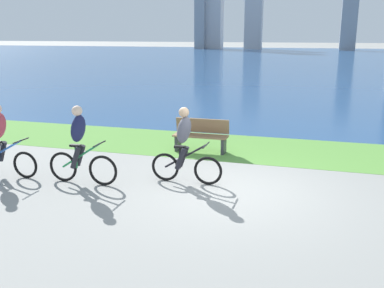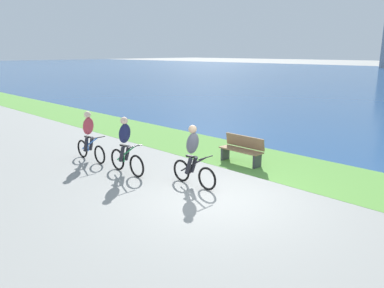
% 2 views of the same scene
% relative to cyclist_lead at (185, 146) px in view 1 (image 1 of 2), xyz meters
% --- Properties ---
extents(ground_plane, '(300.00, 300.00, 0.00)m').
position_rel_cyclist_lead_xyz_m(ground_plane, '(1.12, -0.28, -0.83)').
color(ground_plane, gray).
extents(grass_strip_bayside, '(120.00, 3.03, 0.01)m').
position_rel_cyclist_lead_xyz_m(grass_strip_bayside, '(1.12, 3.28, -0.83)').
color(grass_strip_bayside, '#59933D').
rests_on(grass_strip_bayside, ground).
extents(bay_water_surface, '(300.00, 86.93, 0.00)m').
position_rel_cyclist_lead_xyz_m(bay_water_surface, '(1.12, 48.27, -0.83)').
color(bay_water_surface, navy).
rests_on(bay_water_surface, ground).
extents(cyclist_lead, '(1.60, 0.52, 1.67)m').
position_rel_cyclist_lead_xyz_m(cyclist_lead, '(0.00, 0.00, 0.00)').
color(cyclist_lead, black).
rests_on(cyclist_lead, ground).
extents(cyclist_trailing, '(1.63, 0.52, 1.71)m').
position_rel_cyclist_lead_xyz_m(cyclist_trailing, '(-2.14, -0.67, 0.01)').
color(cyclist_trailing, black).
rests_on(cyclist_trailing, ground).
extents(cyclist_distant_rear, '(1.71, 0.52, 1.66)m').
position_rel_cyclist_lead_xyz_m(cyclist_distant_rear, '(-4.11, -0.72, -0.00)').
color(cyclist_distant_rear, black).
rests_on(cyclist_distant_rear, ground).
extents(bench_near_path, '(1.50, 0.47, 0.90)m').
position_rel_cyclist_lead_xyz_m(bench_near_path, '(-0.34, 2.60, -0.38)').
color(bench_near_path, olive).
rests_on(bench_near_path, ground).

